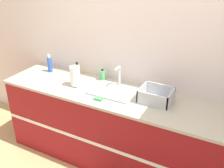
% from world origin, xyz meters
% --- Properties ---
extents(wall_back, '(5.00, 0.06, 2.60)m').
position_xyz_m(wall_back, '(0.00, 0.68, 1.30)').
color(wall_back, silver).
rests_on(wall_back, ground_plane).
extents(counter_cabinet, '(2.62, 0.68, 0.92)m').
position_xyz_m(counter_cabinet, '(0.00, 0.33, 0.46)').
color(counter_cabinet, maroon).
rests_on(counter_cabinet, ground_plane).
extents(sink, '(0.49, 0.35, 0.25)m').
position_xyz_m(sink, '(-0.02, 0.35, 0.93)').
color(sink, silver).
rests_on(sink, counter_cabinet).
extents(paper_towel_roll, '(0.11, 0.11, 0.23)m').
position_xyz_m(paper_towel_roll, '(-0.47, 0.28, 1.04)').
color(paper_towel_roll, '#4C4C51').
rests_on(paper_towel_roll, counter_cabinet).
extents(dish_rack, '(0.32, 0.26, 0.14)m').
position_xyz_m(dish_rack, '(0.45, 0.36, 0.97)').
color(dish_rack, '#B7BABF').
rests_on(dish_rack, counter_cabinet).
extents(bottle_yellow, '(0.06, 0.06, 0.17)m').
position_xyz_m(bottle_yellow, '(-0.62, 0.54, 0.99)').
color(bottle_yellow, yellow).
rests_on(bottle_yellow, counter_cabinet).
extents(bottle_blue, '(0.06, 0.06, 0.23)m').
position_xyz_m(bottle_blue, '(-0.99, 0.47, 1.02)').
color(bottle_blue, '#2D56B7').
rests_on(bottle_blue, counter_cabinet).
extents(soap_dispenser, '(0.06, 0.06, 0.14)m').
position_xyz_m(soap_dispenser, '(-0.28, 0.56, 0.98)').
color(soap_dispenser, '#4CB266').
rests_on(soap_dispenser, counter_cabinet).
extents(sponge, '(0.09, 0.06, 0.02)m').
position_xyz_m(sponge, '(-0.07, 0.12, 0.93)').
color(sponge, '#4CB259').
rests_on(sponge, counter_cabinet).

